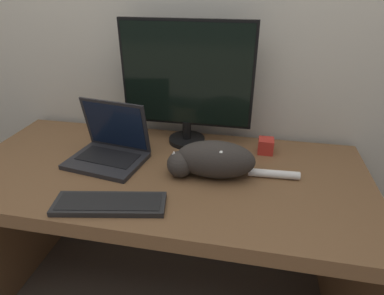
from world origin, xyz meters
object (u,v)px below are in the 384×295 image
object	(u,v)px
monitor	(186,81)
external_keyboard	(110,204)
cat	(212,160)
laptop	(109,149)

from	to	relation	value
monitor	external_keyboard	bearing A→B (deg)	-106.27
monitor	cat	bearing A→B (deg)	-60.26
monitor	external_keyboard	xyz separation A→B (m)	(-0.16, -0.54, -0.29)
monitor	laptop	world-z (taller)	monitor
monitor	external_keyboard	world-z (taller)	monitor
external_keyboard	laptop	bearing A→B (deg)	102.97
laptop	cat	size ratio (longest dim) A/B	0.66
monitor	cat	xyz separation A→B (m)	(0.16, -0.28, -0.22)
external_keyboard	monitor	bearing A→B (deg)	63.27
laptop	cat	world-z (taller)	laptop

